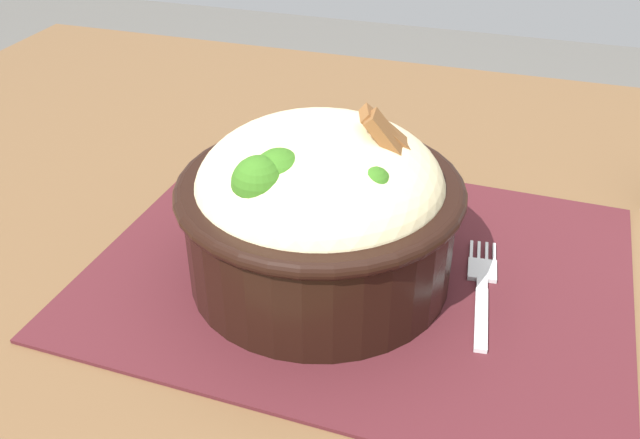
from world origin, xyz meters
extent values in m
cube|color=brown|center=(0.00, 0.00, 0.73)|extent=(1.22, 0.98, 0.03)
cylinder|color=brown|center=(-0.55, 0.43, 0.36)|extent=(0.04, 0.04, 0.71)
cube|color=#47191E|center=(0.00, 0.02, 0.74)|extent=(0.41, 0.33, 0.00)
cylinder|color=black|center=(-0.03, 0.01, 0.79)|extent=(0.20, 0.20, 0.08)
torus|color=black|center=(-0.03, 0.01, 0.82)|extent=(0.21, 0.21, 0.01)
ellipsoid|color=beige|center=(-0.03, 0.01, 0.82)|extent=(0.25, 0.25, 0.09)
sphere|color=#32661A|center=(0.02, -0.02, 0.85)|extent=(0.03, 0.03, 0.03)
sphere|color=#32661A|center=(-0.04, -0.03, 0.85)|extent=(0.04, 0.04, 0.04)
sphere|color=#32661A|center=(-0.05, -0.05, 0.85)|extent=(0.04, 0.04, 0.04)
cylinder|color=orange|center=(0.01, 0.01, 0.84)|extent=(0.02, 0.03, 0.01)
cylinder|color=orange|center=(-0.07, 0.03, 0.84)|extent=(0.03, 0.03, 0.01)
cylinder|color=orange|center=(-0.05, 0.02, 0.84)|extent=(0.01, 0.03, 0.01)
cube|color=brown|center=(0.02, 0.01, 0.86)|extent=(0.04, 0.02, 0.05)
cube|color=brown|center=(0.02, 0.02, 0.86)|extent=(0.05, 0.04, 0.05)
cube|color=silver|center=(0.10, -0.01, 0.75)|extent=(0.02, 0.07, 0.00)
cube|color=silver|center=(0.09, 0.03, 0.75)|extent=(0.01, 0.01, 0.00)
cube|color=silver|center=(0.09, 0.05, 0.75)|extent=(0.02, 0.03, 0.00)
cube|color=silver|center=(0.10, 0.07, 0.75)|extent=(0.00, 0.02, 0.00)
cube|color=silver|center=(0.09, 0.07, 0.75)|extent=(0.00, 0.02, 0.00)
cube|color=silver|center=(0.09, 0.07, 0.75)|extent=(0.00, 0.02, 0.00)
cube|color=silver|center=(0.08, 0.07, 0.75)|extent=(0.00, 0.02, 0.00)
camera|label=1|loc=(0.10, -0.41, 1.07)|focal=39.23mm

